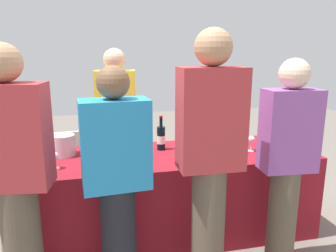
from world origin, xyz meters
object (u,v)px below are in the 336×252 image
at_px(wine_bottle_2, 114,139).
at_px(wine_glass_5, 251,140).
at_px(ice_bucket, 63,145).
at_px(guest_2, 210,155).
at_px(wine_glass_0, 54,157).
at_px(guest_1, 117,178).
at_px(wine_glass_1, 137,153).
at_px(server_pouring, 117,122).
at_px(wine_bottle_3, 161,138).
at_px(wine_glass_4, 240,142).
at_px(wine_glass_3, 206,148).
at_px(guest_3, 287,160).
at_px(wine_bottle_0, 84,144).
at_px(wine_glass_2, 183,147).
at_px(wine_bottle_1, 99,141).
at_px(menu_board, 76,162).
at_px(wine_bottle_4, 196,136).
at_px(guest_0, 15,175).

xyz_separation_m(wine_bottle_2, wine_glass_5, (1.20, -0.26, -0.01)).
relative_size(ice_bucket, guest_2, 0.11).
xyz_separation_m(wine_glass_0, guest_1, (0.43, -0.46, -0.02)).
bearing_deg(wine_glass_0, wine_bottle_2, 36.68).
xyz_separation_m(wine_glass_1, server_pouring, (-0.10, 0.92, 0.05)).
xyz_separation_m(wine_bottle_3, wine_glass_4, (0.65, -0.26, -0.00)).
bearing_deg(wine_glass_3, wine_bottle_3, 132.90).
distance_m(wine_glass_1, server_pouring, 0.93).
distance_m(ice_bucket, guest_3, 1.81).
bearing_deg(wine_glass_5, wine_bottle_0, 173.36).
distance_m(wine_bottle_2, wine_glass_3, 0.83).
height_order(wine_glass_2, guest_1, guest_1).
distance_m(wine_bottle_0, guest_3, 1.61).
height_order(wine_bottle_2, wine_glass_2, wine_bottle_2).
bearing_deg(wine_glass_0, wine_glass_1, -2.81).
relative_size(wine_bottle_1, wine_bottle_3, 1.02).
distance_m(wine_glass_2, wine_glass_3, 0.19).
distance_m(wine_bottle_0, guest_1, 0.75).
xyz_separation_m(wine_glass_0, menu_board, (0.06, 1.23, -0.47)).
bearing_deg(wine_glass_4, wine_bottle_4, 146.09).
bearing_deg(wine_bottle_0, wine_bottle_1, 21.94).
relative_size(wine_glass_0, wine_glass_3, 1.03).
distance_m(guest_0, guest_2, 1.21).
bearing_deg(menu_board, guest_0, -103.24).
distance_m(wine_glass_2, wine_glass_4, 0.52).
height_order(wine_glass_5, guest_2, guest_2).
distance_m(wine_glass_1, wine_glass_4, 0.92).
bearing_deg(wine_glass_3, menu_board, 131.93).
xyz_separation_m(wine_bottle_1, wine_bottle_2, (0.13, 0.04, -0.00)).
xyz_separation_m(wine_glass_1, menu_board, (-0.56, 1.26, -0.47)).
relative_size(wine_glass_5, menu_board, 0.19).
bearing_deg(ice_bucket, wine_bottle_1, -4.82).
xyz_separation_m(wine_bottle_2, guest_1, (-0.03, -0.81, -0.04)).
relative_size(ice_bucket, guest_3, 0.13).
relative_size(wine_bottle_0, wine_glass_4, 2.16).
relative_size(wine_bottle_1, server_pouring, 0.19).
xyz_separation_m(wine_bottle_1, guest_3, (1.32, -0.77, -0.01)).
distance_m(ice_bucket, guest_0, 0.83).
distance_m(wine_bottle_0, menu_board, 1.11).
bearing_deg(guest_1, wine_glass_5, 19.46).
distance_m(wine_glass_5, menu_board, 2.02).
bearing_deg(guest_1, wine_glass_2, 36.01).
xyz_separation_m(guest_2, menu_board, (-0.97, 1.78, -0.59)).
xyz_separation_m(wine_bottle_1, menu_board, (-0.27, 0.93, -0.50)).
bearing_deg(ice_bucket, wine_bottle_0, -22.88).
xyz_separation_m(wine_bottle_1, wine_glass_2, (0.68, -0.26, -0.02)).
height_order(wine_glass_2, wine_glass_3, wine_glass_2).
height_order(server_pouring, guest_3, server_pouring).
distance_m(guest_1, menu_board, 1.79).
relative_size(wine_glass_3, wine_glass_5, 0.91).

